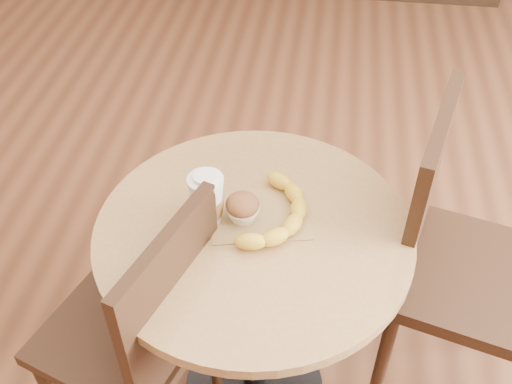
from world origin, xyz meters
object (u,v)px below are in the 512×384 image
chair_left (142,330)px  banana (278,211)px  muffin (242,208)px  cafe_table (254,279)px  coffee_cup (207,201)px  chair_right (457,259)px

chair_left → banana: 0.47m
chair_left → muffin: 0.42m
cafe_table → banana: bearing=38.3°
coffee_cup → muffin: 0.09m
chair_left → banana: chair_left is taller
banana → coffee_cup: bearing=-153.4°
cafe_table → coffee_cup: (-0.11, 0.01, 0.26)m
banana → cafe_table: bearing=-125.4°
chair_left → banana: bearing=140.0°
cafe_table → chair_left: size_ratio=0.86×
muffin → coffee_cup: bearing=-171.4°
muffin → banana: size_ratio=0.28×
chair_left → coffee_cup: size_ratio=6.27×
cafe_table → muffin: muffin is taller
chair_left → coffee_cup: bearing=155.5°
chair_left → chair_right: bearing=129.8°
chair_left → muffin: bearing=145.4°
chair_right → banana: 0.55m
chair_right → banana: chair_right is taller
coffee_cup → chair_left: bearing=-151.0°
cafe_table → chair_left: (-0.27, -0.15, -0.07)m
chair_right → muffin: (-0.57, -0.13, 0.25)m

